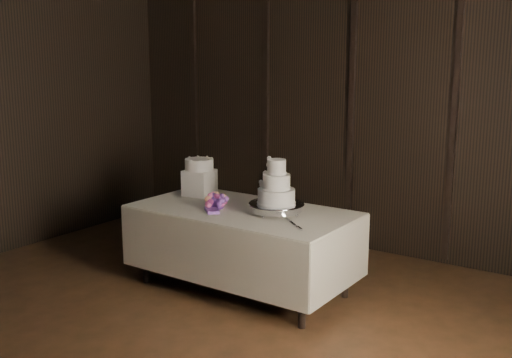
# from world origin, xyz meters

# --- Properties ---
(room) EXTENTS (6.08, 7.08, 3.08)m
(room) POSITION_xyz_m (0.00, 0.00, 1.50)
(room) COLOR black
(room) RESTS_ON ground
(display_table) EXTENTS (2.00, 1.06, 0.76)m
(display_table) POSITION_xyz_m (-0.22, 1.75, 0.42)
(display_table) COLOR beige
(display_table) RESTS_ON ground
(cake_stand) EXTENTS (0.61, 0.61, 0.09)m
(cake_stand) POSITION_xyz_m (0.12, 1.78, 0.81)
(cake_stand) COLOR silver
(cake_stand) RESTS_ON display_table
(wedding_cake) EXTENTS (0.37, 0.32, 0.39)m
(wedding_cake) POSITION_xyz_m (0.09, 1.77, 1.00)
(wedding_cake) COLOR white
(wedding_cake) RESTS_ON cake_stand
(bouquet) EXTENTS (0.48, 0.49, 0.19)m
(bouquet) POSITION_xyz_m (-0.43, 1.64, 0.82)
(bouquet) COLOR #CF5389
(bouquet) RESTS_ON display_table
(box_pedestal) EXTENTS (0.29, 0.29, 0.25)m
(box_pedestal) POSITION_xyz_m (-0.89, 1.97, 0.89)
(box_pedestal) COLOR white
(box_pedestal) RESTS_ON display_table
(small_cake) EXTENTS (0.34, 0.34, 0.11)m
(small_cake) POSITION_xyz_m (-0.89, 1.97, 1.07)
(small_cake) COLOR white
(small_cake) RESTS_ON box_pedestal
(cake_knife) EXTENTS (0.30, 0.25, 0.01)m
(cake_knife) POSITION_xyz_m (0.39, 1.59, 0.77)
(cake_knife) COLOR silver
(cake_knife) RESTS_ON display_table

